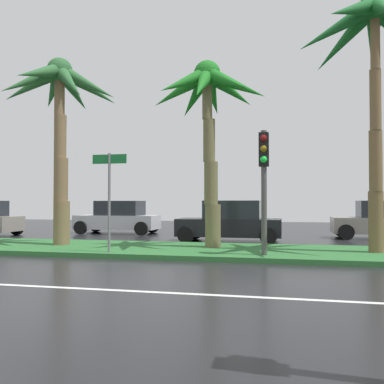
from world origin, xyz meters
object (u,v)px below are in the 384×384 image
Objects in this scene: palm_tree_centre_left at (60,98)px; traffic_signal_median_right at (264,169)px; car_in_traffic_fourth at (383,220)px; palm_tree_centre at (209,100)px; street_name_sign at (109,188)px; palm_tree_centre_right at (376,38)px; car_in_traffic_third at (230,222)px; car_in_traffic_second at (118,218)px.

traffic_signal_median_right is (7.31, -1.46, -2.79)m from palm_tree_centre_left.
palm_tree_centre is at bearing 43.64° from car_in_traffic_fourth.
street_name_sign is (-2.71, -1.94, -3.01)m from palm_tree_centre.
palm_tree_centre_right is 1.83× the size of car_in_traffic_third.
palm_tree_centre reaches higher than car_in_traffic_second.
palm_tree_centre is at bearing 2.26° from palm_tree_centre_left.
traffic_signal_median_right is 0.83× the size of car_in_traffic_fourth.
traffic_signal_median_right is 0.83× the size of car_in_traffic_third.
car_in_traffic_third is (-4.94, 4.04, -5.77)m from palm_tree_centre_right.
car_in_traffic_fourth is at bearing 41.52° from street_name_sign.
palm_tree_centre is 2.09× the size of street_name_sign.
palm_tree_centre_left is at bearing 178.94° from palm_tree_centre_right.
street_name_sign is 0.70× the size of car_in_traffic_fourth.
traffic_signal_median_right is 4.67m from street_name_sign.
palm_tree_centre_right is at bearing 10.93° from street_name_sign.
palm_tree_centre_right reaches higher than palm_tree_centre_left.
palm_tree_centre is at bearing 175.50° from palm_tree_centre_right.
car_in_traffic_second is 7.15m from car_in_traffic_third.
street_name_sign is (-7.91, -1.53, -4.52)m from palm_tree_centre_right.
car_in_traffic_third is 1.00× the size of car_in_traffic_fourth.
car_in_traffic_third is (-1.66, 5.31, -1.78)m from traffic_signal_median_right.
palm_tree_centre_left is 5.41m from palm_tree_centre.
car_in_traffic_fourth is (6.81, 6.49, -4.27)m from palm_tree_centre.
palm_tree_centre_left is 1.56× the size of car_in_traffic_fourth.
car_in_traffic_fourth is at bearing 59.07° from traffic_signal_median_right.
car_in_traffic_fourth is (12.92, -0.41, 0.00)m from car_in_traffic_second.
palm_tree_centre_right reaches higher than car_in_traffic_fourth.
traffic_signal_median_right is (1.91, -1.67, -2.48)m from palm_tree_centre.
traffic_signal_median_right is at bearing 59.07° from car_in_traffic_fourth.
palm_tree_centre_left is 1.07× the size of palm_tree_centre.
palm_tree_centre_left is at bearing 168.71° from traffic_signal_median_right.
car_in_traffic_second is at bearing 95.68° from palm_tree_centre_left.
traffic_signal_median_right is 11.88m from car_in_traffic_second.
car_in_traffic_third is at bearing 140.70° from palm_tree_centre_right.
car_in_traffic_fourth is (6.55, 2.86, 0.00)m from car_in_traffic_third.
car_in_traffic_third is (6.36, -3.27, 0.00)m from car_in_traffic_second.
car_in_traffic_third is at bearing 85.99° from palm_tree_centre.
palm_tree_centre_right is 2.21× the size of traffic_signal_median_right.
palm_tree_centre_left is at bearing -177.74° from palm_tree_centre.
street_name_sign reaches higher than car_in_traffic_second.
car_in_traffic_second is 12.92m from car_in_traffic_fourth.
car_in_traffic_second is at bearing 133.08° from traffic_signal_median_right.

